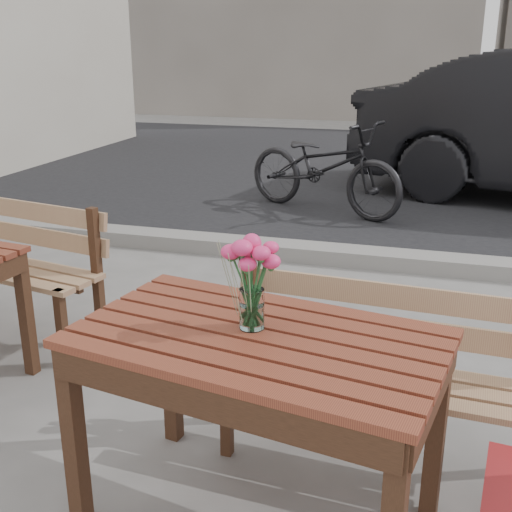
% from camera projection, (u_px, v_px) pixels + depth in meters
% --- Properties ---
extents(street, '(30.00, 8.12, 0.12)m').
position_uv_depth(street, '(397.00, 201.00, 6.85)').
color(street, black).
rests_on(street, ground).
extents(main_table, '(1.31, 0.90, 0.74)m').
position_uv_depth(main_table, '(257.00, 367.00, 2.14)').
color(main_table, maroon).
rests_on(main_table, ground).
extents(main_bench, '(1.27, 0.45, 0.78)m').
position_uv_depth(main_bench, '(378.00, 352.00, 2.57)').
color(main_bench, '#9E7051').
rests_on(main_bench, ground).
extents(main_vase, '(0.18, 0.18, 0.33)m').
position_uv_depth(main_vase, '(252.00, 271.00, 2.08)').
color(main_vase, white).
rests_on(main_vase, main_table).
extents(second_bench, '(1.37, 0.64, 0.82)m').
position_uv_depth(second_bench, '(8.00, 249.00, 3.75)').
color(second_bench, '#9E7051').
rests_on(second_bench, ground).
extents(bicycle, '(1.88, 1.28, 0.93)m').
position_uv_depth(bicycle, '(324.00, 166.00, 6.42)').
color(bicycle, black).
rests_on(bicycle, ground).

